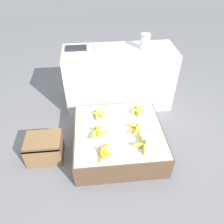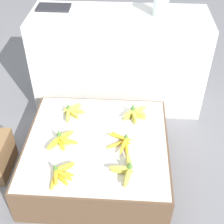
{
  "view_description": "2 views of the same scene",
  "coord_description": "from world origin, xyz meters",
  "px_view_note": "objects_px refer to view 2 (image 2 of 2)",
  "views": [
    {
      "loc": [
        -0.23,
        -1.61,
        1.9
      ],
      "look_at": [
        -0.06,
        0.09,
        0.45
      ],
      "focal_mm": 35.0,
      "sensor_mm": 36.0,
      "label": 1
    },
    {
      "loc": [
        0.19,
        -1.42,
        1.74
      ],
      "look_at": [
        0.09,
        0.12,
        0.42
      ],
      "focal_mm": 50.0,
      "sensor_mm": 36.0,
      "label": 2
    }
  ],
  "objects_px": {
    "banana_bunch_back_left": "(72,111)",
    "banana_bunch_front_left": "(61,174)",
    "glass_jar": "(161,4)",
    "banana_bunch_middle_midleft": "(122,142)",
    "banana_bunch_middle_left": "(62,140)",
    "banana_bunch_front_midleft": "(126,169)",
    "foam_tray_white": "(99,10)",
    "banana_bunch_back_midleft": "(135,113)"
  },
  "relations": [
    {
      "from": "banana_bunch_front_left",
      "to": "foam_tray_white",
      "type": "bearing_deg",
      "value": 84.04
    },
    {
      "from": "banana_bunch_middle_midleft",
      "to": "glass_jar",
      "type": "height_order",
      "value": "glass_jar"
    },
    {
      "from": "banana_bunch_front_left",
      "to": "glass_jar",
      "type": "xyz_separation_m",
      "value": [
        0.58,
        1.13,
        0.58
      ]
    },
    {
      "from": "banana_bunch_front_midleft",
      "to": "banana_bunch_front_left",
      "type": "bearing_deg",
      "value": -172.7
    },
    {
      "from": "foam_tray_white",
      "to": "banana_bunch_back_midleft",
      "type": "bearing_deg",
      "value": -64.52
    },
    {
      "from": "banana_bunch_middle_midleft",
      "to": "banana_bunch_back_left",
      "type": "distance_m",
      "value": 0.46
    },
    {
      "from": "banana_bunch_back_left",
      "to": "banana_bunch_back_midleft",
      "type": "relative_size",
      "value": 1.16
    },
    {
      "from": "banana_bunch_middle_midleft",
      "to": "banana_bunch_front_left",
      "type": "bearing_deg",
      "value": -140.86
    },
    {
      "from": "banana_bunch_middle_midleft",
      "to": "banana_bunch_back_left",
      "type": "relative_size",
      "value": 1.08
    },
    {
      "from": "banana_bunch_middle_left",
      "to": "glass_jar",
      "type": "bearing_deg",
      "value": 53.95
    },
    {
      "from": "banana_bunch_front_left",
      "to": "banana_bunch_front_midleft",
      "type": "relative_size",
      "value": 0.85
    },
    {
      "from": "banana_bunch_back_left",
      "to": "glass_jar",
      "type": "height_order",
      "value": "glass_jar"
    },
    {
      "from": "banana_bunch_front_midleft",
      "to": "banana_bunch_back_midleft",
      "type": "xyz_separation_m",
      "value": [
        0.05,
        0.51,
        -0.0
      ]
    },
    {
      "from": "banana_bunch_middle_midleft",
      "to": "banana_bunch_back_left",
      "type": "height_order",
      "value": "banana_bunch_back_left"
    },
    {
      "from": "banana_bunch_front_midleft",
      "to": "banana_bunch_middle_midleft",
      "type": "relative_size",
      "value": 1.04
    },
    {
      "from": "banana_bunch_front_midleft",
      "to": "banana_bunch_middle_left",
      "type": "distance_m",
      "value": 0.47
    },
    {
      "from": "banana_bunch_front_left",
      "to": "banana_bunch_front_midleft",
      "type": "xyz_separation_m",
      "value": [
        0.38,
        0.05,
        0.01
      ]
    },
    {
      "from": "banana_bunch_front_left",
      "to": "banana_bunch_back_left",
      "type": "height_order",
      "value": "banana_bunch_front_left"
    },
    {
      "from": "banana_bunch_middle_left",
      "to": "banana_bunch_back_midleft",
      "type": "distance_m",
      "value": 0.55
    },
    {
      "from": "banana_bunch_front_midleft",
      "to": "banana_bunch_middle_midleft",
      "type": "xyz_separation_m",
      "value": [
        -0.03,
        0.23,
        -0.01
      ]
    },
    {
      "from": "banana_bunch_middle_left",
      "to": "glass_jar",
      "type": "relative_size",
      "value": 1.19
    },
    {
      "from": "banana_bunch_front_left",
      "to": "banana_bunch_front_midleft",
      "type": "distance_m",
      "value": 0.38
    },
    {
      "from": "banana_bunch_front_midleft",
      "to": "banana_bunch_back_left",
      "type": "bearing_deg",
      "value": 128.4
    },
    {
      "from": "banana_bunch_back_left",
      "to": "glass_jar",
      "type": "relative_size",
      "value": 1.19
    },
    {
      "from": "banana_bunch_back_midleft",
      "to": "foam_tray_white",
      "type": "distance_m",
      "value": 0.85
    },
    {
      "from": "banana_bunch_back_left",
      "to": "banana_bunch_back_midleft",
      "type": "bearing_deg",
      "value": -0.4
    },
    {
      "from": "banana_bunch_middle_left",
      "to": "banana_bunch_middle_midleft",
      "type": "height_order",
      "value": "banana_bunch_middle_left"
    },
    {
      "from": "banana_bunch_middle_midleft",
      "to": "banana_bunch_back_left",
      "type": "xyz_separation_m",
      "value": [
        -0.37,
        0.28,
        0.0
      ]
    },
    {
      "from": "banana_bunch_back_left",
      "to": "banana_bunch_front_left",
      "type": "bearing_deg",
      "value": -87.37
    },
    {
      "from": "banana_bunch_back_left",
      "to": "foam_tray_white",
      "type": "height_order",
      "value": "foam_tray_white"
    },
    {
      "from": "banana_bunch_middle_left",
      "to": "banana_bunch_front_midleft",
      "type": "bearing_deg",
      "value": -27.34
    },
    {
      "from": "banana_bunch_front_midleft",
      "to": "banana_bunch_middle_midleft",
      "type": "bearing_deg",
      "value": 98.03
    },
    {
      "from": "banana_bunch_front_midleft",
      "to": "banana_bunch_back_midleft",
      "type": "bearing_deg",
      "value": 84.77
    },
    {
      "from": "banana_bunch_middle_midleft",
      "to": "banana_bunch_back_midleft",
      "type": "xyz_separation_m",
      "value": [
        0.08,
        0.27,
        0.01
      ]
    },
    {
      "from": "banana_bunch_back_midleft",
      "to": "banana_bunch_middle_midleft",
      "type": "bearing_deg",
      "value": -106.13
    },
    {
      "from": "foam_tray_white",
      "to": "banana_bunch_front_left",
      "type": "bearing_deg",
      "value": -95.96
    },
    {
      "from": "banana_bunch_middle_left",
      "to": "glass_jar",
      "type": "height_order",
      "value": "glass_jar"
    },
    {
      "from": "banana_bunch_middle_left",
      "to": "foam_tray_white",
      "type": "height_order",
      "value": "foam_tray_white"
    },
    {
      "from": "banana_bunch_front_midleft",
      "to": "glass_jar",
      "type": "relative_size",
      "value": 1.33
    },
    {
      "from": "glass_jar",
      "to": "foam_tray_white",
      "type": "xyz_separation_m",
      "value": [
        -0.46,
        0.06,
        -0.08
      ]
    },
    {
      "from": "banana_bunch_front_midleft",
      "to": "foam_tray_white",
      "type": "xyz_separation_m",
      "value": [
        -0.25,
        1.14,
        0.49
      ]
    },
    {
      "from": "banana_bunch_front_midleft",
      "to": "banana_bunch_back_left",
      "type": "distance_m",
      "value": 0.65
    }
  ]
}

